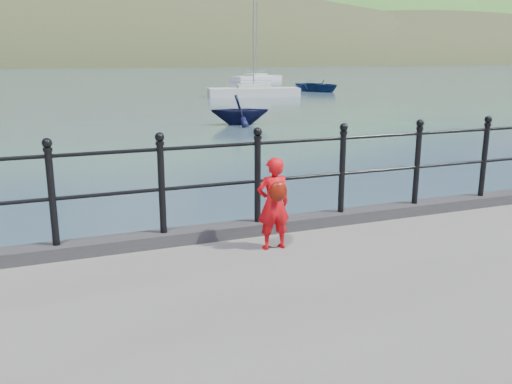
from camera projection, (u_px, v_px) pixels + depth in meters
name	position (u px, v px, depth m)	size (l,w,h in m)	color
ground	(211.00, 307.00, 7.06)	(600.00, 600.00, 0.00)	#2D4251
kerb	(212.00, 232.00, 6.66)	(60.00, 0.30, 0.15)	#28282B
railing	(211.00, 173.00, 6.48)	(18.11, 0.11, 1.20)	black
far_shore	(140.00, 115.00, 242.35)	(830.00, 200.00, 156.00)	#333A21
child	(274.00, 203.00, 6.20)	(0.40, 0.32, 1.08)	red
launch_blue	(318.00, 85.00, 50.43)	(3.71, 5.19, 1.08)	navy
launch_navy	(240.00, 110.00, 25.68)	(2.34, 2.71, 1.43)	black
sailboat_far	(256.00, 79.00, 70.80)	(7.88, 5.04, 10.79)	silver
sailboat_near	(254.00, 92.00, 43.79)	(7.57, 3.24, 9.93)	silver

